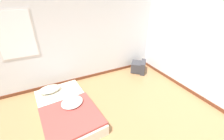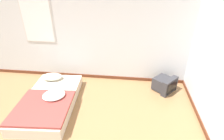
% 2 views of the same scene
% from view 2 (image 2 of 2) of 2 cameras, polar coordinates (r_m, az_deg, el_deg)
% --- Properties ---
extents(wall_back, '(7.93, 0.08, 2.60)m').
position_cam_2_polar(wall_back, '(4.67, -10.08, 11.70)').
color(wall_back, silver).
rests_on(wall_back, ground_plane).
extents(mattress_bed, '(1.22, 2.00, 0.38)m').
position_cam_2_polar(mattress_bed, '(4.21, -19.66, -9.25)').
color(mattress_bed, beige).
rests_on(mattress_bed, ground_plane).
extents(crt_tv, '(0.66, 0.66, 0.39)m').
position_cam_2_polar(crt_tv, '(4.62, 16.83, -4.47)').
color(crt_tv, '#333338').
rests_on(crt_tv, ground_plane).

